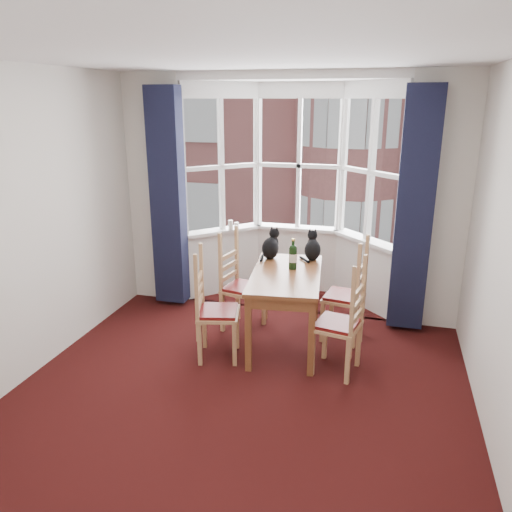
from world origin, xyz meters
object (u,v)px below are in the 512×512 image
(cat_left, at_px, (271,246))
(candle_tall, at_px, (231,225))
(chair_left_far, at_px, (236,288))
(cat_right, at_px, (313,248))
(chair_right_near, at_px, (347,327))
(candle_short, at_px, (237,226))
(wine_bottle, at_px, (293,256))
(chair_right_far, at_px, (352,299))
(chair_left_near, at_px, (209,313))
(dining_table, at_px, (286,283))

(cat_left, distance_m, candle_tall, 1.10)
(chair_left_far, xyz_separation_m, cat_right, (0.81, 0.23, 0.46))
(cat_right, distance_m, candle_tall, 1.40)
(chair_right_near, xyz_separation_m, cat_right, (-0.48, 0.94, 0.46))
(chair_right_near, height_order, candle_short, candle_short)
(chair_left_far, height_order, wine_bottle, wine_bottle)
(chair_right_far, bearing_deg, cat_right, 154.53)
(cat_left, xyz_separation_m, candle_short, (-0.66, 0.85, -0.02))
(candle_tall, bearing_deg, cat_right, -32.35)
(candle_tall, relative_size, candle_short, 1.32)
(chair_right_far, bearing_deg, chair_left_far, -179.57)
(cat_left, xyz_separation_m, cat_right, (0.46, 0.07, -0.01))
(wine_bottle, xyz_separation_m, candle_tall, (-1.04, 1.12, -0.01))
(chair_left_near, xyz_separation_m, cat_left, (0.41, 0.90, 0.46))
(cat_left, height_order, candle_short, cat_left)
(chair_left_near, distance_m, chair_right_near, 1.34)
(chair_right_far, xyz_separation_m, cat_left, (-0.93, 0.16, 0.46))
(cat_left, height_order, wine_bottle, cat_left)
(chair_right_near, relative_size, chair_right_far, 1.00)
(chair_left_far, height_order, cat_right, cat_right)
(cat_right, bearing_deg, candle_short, 144.96)
(dining_table, distance_m, chair_right_far, 0.75)
(chair_right_far, relative_size, candle_short, 9.46)
(chair_right_far, height_order, cat_right, cat_right)
(wine_bottle, bearing_deg, chair_right_near, -42.27)
(chair_right_near, xyz_separation_m, chair_right_far, (-0.01, 0.72, 0.00))
(chair_left_near, distance_m, candle_tall, 1.81)
(chair_left_near, height_order, candle_tall, candle_tall)
(candle_tall, bearing_deg, wine_bottle, -47.22)
(chair_left_far, height_order, cat_left, cat_left)
(cat_right, bearing_deg, dining_table, -110.01)
(chair_left_far, bearing_deg, cat_left, 24.78)
(chair_right_near, bearing_deg, cat_left, 136.98)
(cat_right, bearing_deg, candle_tall, 147.65)
(chair_left_far, bearing_deg, chair_right_near, -28.67)
(candle_short, bearing_deg, wine_bottle, -50.02)
(dining_table, distance_m, candle_short, 1.61)
(dining_table, distance_m, wine_bottle, 0.30)
(chair_left_far, bearing_deg, cat_right, 16.07)
(candle_tall, bearing_deg, dining_table, -51.67)
(chair_left_near, bearing_deg, wine_bottle, 39.97)
(dining_table, xyz_separation_m, candle_short, (-0.93, 1.29, 0.23))
(chair_right_far, relative_size, wine_bottle, 2.83)
(dining_table, relative_size, candle_tall, 10.60)
(cat_left, bearing_deg, candle_short, 127.77)
(chair_right_near, bearing_deg, cat_right, 117.01)
(chair_left_far, distance_m, candle_short, 1.15)
(cat_left, bearing_deg, candle_tall, 131.71)
(chair_right_near, height_order, wine_bottle, wine_bottle)
(chair_right_far, relative_size, cat_left, 2.57)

